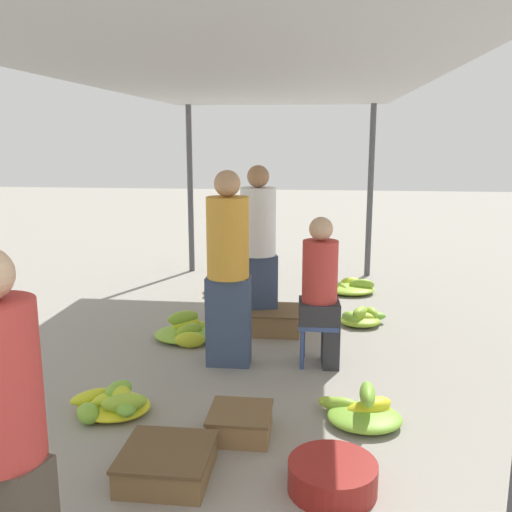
# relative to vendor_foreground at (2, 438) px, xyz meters

# --- Properties ---
(canopy_post_back_left) EXTENTS (0.08, 0.08, 2.37)m
(canopy_post_back_left) POSITION_rel_vendor_foreground_xyz_m (-0.68, 6.16, 0.38)
(canopy_post_back_left) COLOR #4C4C51
(canopy_post_back_left) RESTS_ON ground
(canopy_post_back_right) EXTENTS (0.08, 0.08, 2.37)m
(canopy_post_back_right) POSITION_rel_vendor_foreground_xyz_m (1.86, 6.16, 0.38)
(canopy_post_back_right) COLOR #4C4C51
(canopy_post_back_right) RESTS_ON ground
(canopy_tarp) EXTENTS (2.94, 6.68, 0.04)m
(canopy_tarp) POSITION_rel_vendor_foreground_xyz_m (0.59, 3.02, 1.59)
(canopy_tarp) COLOR #B2B2B7
(canopy_tarp) RESTS_ON canopy_post_front_left
(vendor_foreground) EXTENTS (0.41, 0.41, 1.55)m
(vendor_foreground) POSITION_rel_vendor_foreground_xyz_m (0.00, 0.00, 0.00)
(vendor_foreground) COLOR #4C4238
(vendor_foreground) RESTS_ON ground
(stool) EXTENTS (0.34, 0.34, 0.38)m
(stool) POSITION_rel_vendor_foreground_xyz_m (1.20, 2.83, -0.49)
(stool) COLOR #384C84
(stool) RESTS_ON ground
(vendor_seated) EXTENTS (0.36, 0.36, 1.28)m
(vendor_seated) POSITION_rel_vendor_foreground_xyz_m (1.21, 2.83, -0.14)
(vendor_seated) COLOR #2D2D33
(vendor_seated) RESTS_ON ground
(basin_black) EXTENTS (0.50, 0.50, 0.17)m
(basin_black) POSITION_rel_vendor_foreground_xyz_m (1.29, 1.01, -0.72)
(basin_black) COLOR maroon
(basin_black) RESTS_ON ground
(banana_pile_left_0) EXTENTS (0.62, 0.52, 0.22)m
(banana_pile_left_0) POSITION_rel_vendor_foreground_xyz_m (-0.24, 1.72, -0.72)
(banana_pile_left_0) COLOR #BED02A
(banana_pile_left_0) RESTS_ON ground
(banana_pile_left_1) EXTENTS (0.48, 0.55, 0.23)m
(banana_pile_left_1) POSITION_rel_vendor_foreground_xyz_m (-0.03, 5.01, -0.72)
(banana_pile_left_1) COLOR #88BB34
(banana_pile_left_1) RESTS_ON ground
(banana_pile_left_2) EXTENTS (0.60, 0.63, 0.28)m
(banana_pile_left_2) POSITION_rel_vendor_foreground_xyz_m (-0.07, 3.29, -0.72)
(banana_pile_left_2) COLOR #AAC82E
(banana_pile_left_2) RESTS_ON ground
(banana_pile_right_0) EXTENTS (0.69, 0.58, 0.19)m
(banana_pile_right_0) POSITION_rel_vendor_foreground_xyz_m (1.57, 5.20, -0.74)
(banana_pile_right_0) COLOR #BBCF2B
(banana_pile_right_0) RESTS_ON ground
(banana_pile_right_1) EXTENTS (0.50, 0.41, 0.20)m
(banana_pile_right_1) POSITION_rel_vendor_foreground_xyz_m (1.64, 3.93, -0.73)
(banana_pile_right_1) COLOR #8FBE32
(banana_pile_right_1) RESTS_ON ground
(banana_pile_right_2) EXTENTS (0.60, 0.50, 0.28)m
(banana_pile_right_2) POSITION_rel_vendor_foreground_xyz_m (1.50, 1.82, -0.72)
(banana_pile_right_2) COLOR yellow
(banana_pile_right_2) RESTS_ON ground
(crate_near) EXTENTS (0.41, 0.41, 0.17)m
(crate_near) POSITION_rel_vendor_foreground_xyz_m (0.70, 1.55, -0.72)
(crate_near) COLOR olive
(crate_near) RESTS_ON ground
(crate_mid) EXTENTS (0.51, 0.51, 0.18)m
(crate_mid) POSITION_rel_vendor_foreground_xyz_m (0.34, 1.02, -0.71)
(crate_mid) COLOR brown
(crate_mid) RESTS_ON ground
(crate_far) EXTENTS (0.53, 0.53, 0.23)m
(crate_far) POSITION_rel_vendor_foreground_xyz_m (0.76, 3.65, -0.69)
(crate_far) COLOR olive
(crate_far) RESTS_ON ground
(shopper_walking_mid) EXTENTS (0.44, 0.44, 1.66)m
(shopper_walking_mid) POSITION_rel_vendor_foreground_xyz_m (0.57, 3.69, 0.06)
(shopper_walking_mid) COLOR #384766
(shopper_walking_mid) RESTS_ON ground
(shopper_walking_far) EXTENTS (0.37, 0.36, 1.67)m
(shopper_walking_far) POSITION_rel_vendor_foreground_xyz_m (0.43, 2.73, 0.06)
(shopper_walking_far) COLOR #384766
(shopper_walking_far) RESTS_ON ground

